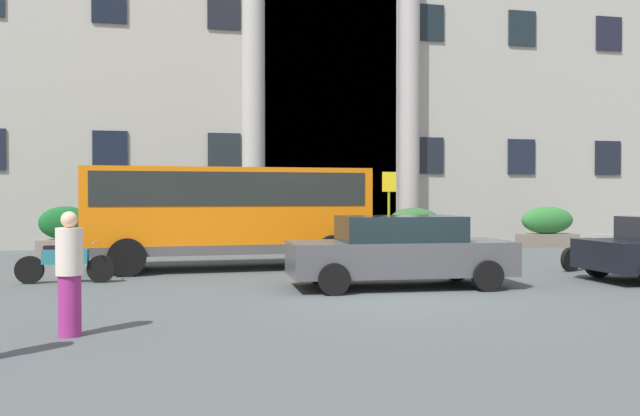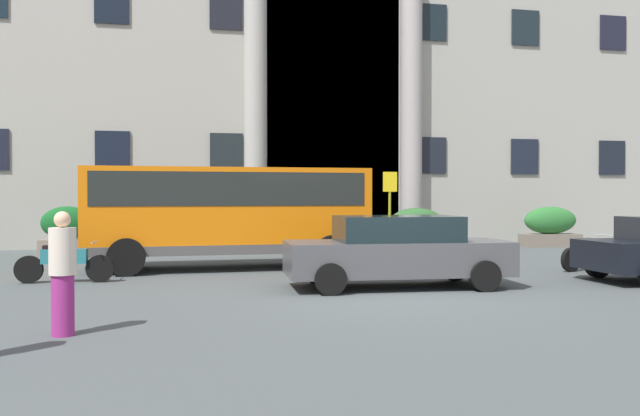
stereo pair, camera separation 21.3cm
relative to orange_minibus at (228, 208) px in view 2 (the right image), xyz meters
name	(u,v)px [view 2 (the right image)]	position (x,y,z in m)	size (l,w,h in m)	color
ground_plane	(389,299)	(2.57, -5.50, -1.63)	(80.00, 64.00, 0.12)	#454C4D
office_building_facade	(264,59)	(2.58, 11.97, 6.35)	(35.24, 9.67, 15.83)	#9E9D93
orange_minibus	(228,208)	(0.00, 0.00, 0.00)	(7.21, 2.65, 2.60)	orange
bus_stop_sign	(390,205)	(5.06, 1.96, 0.05)	(0.44, 0.08, 2.62)	#98981B
hedge_planter_east	(67,232)	(-4.62, 4.65, -0.81)	(1.65, 0.77, 1.56)	gray
hedge_planter_entrance_right	(312,233)	(3.30, 5.13, -0.95)	(2.03, 0.71, 1.28)	#646859
hedge_planter_entrance_left	(416,229)	(7.15, 5.26, -0.86)	(2.03, 0.99, 1.45)	#726059
hedge_planter_far_west	(550,227)	(12.36, 5.05, -0.85)	(2.18, 0.84, 1.48)	#716659
white_taxi_kerbside	(397,251)	(3.11, -4.41, -0.81)	(4.66, 2.11, 1.48)	#454649
motorcycle_near_kerb	(62,262)	(-3.76, -2.12, -1.11)	(2.09, 0.55, 0.89)	black
scooter_by_planter	(588,253)	(8.88, -2.44, -1.11)	(1.87, 0.71, 0.89)	black
motorcycle_far_end	(366,257)	(3.02, -2.40, -1.11)	(1.90, 0.71, 0.89)	black
pedestrian_man_red_shirt	(63,273)	(-2.89, -7.99, -0.72)	(0.36, 0.36, 1.69)	#912674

